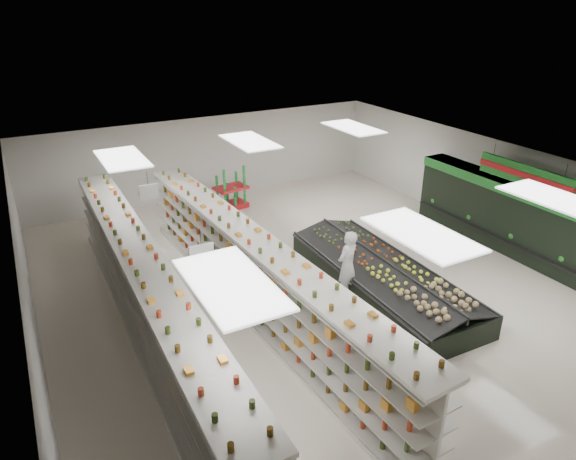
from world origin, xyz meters
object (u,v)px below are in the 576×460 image
produce_island (382,275)px  shopper_background (120,224)px  soda_endcap (231,190)px  gondola_left (147,302)px  shopper_main (347,265)px  gondola_center (255,279)px

produce_island → shopper_background: bearing=133.8°
produce_island → soda_endcap: (-1.28, 7.55, 0.31)m
gondola_left → shopper_main: gondola_left is taller
gondola_center → gondola_left: bearing=173.1°
gondola_left → produce_island: 6.24m
gondola_center → shopper_main: size_ratio=6.34×
gondola_center → soda_endcap: 7.30m
gondola_left → shopper_main: (5.07, -0.68, -0.03)m
produce_island → shopper_main: 1.23m
produce_island → shopper_main: shopper_main is taller
gondola_left → shopper_background: 5.18m
gondola_center → produce_island: bearing=-12.8°
shopper_main → shopper_background: bearing=-72.2°
gondola_center → produce_island: 3.62m
gondola_left → produce_island: size_ratio=1.97×
gondola_left → produce_island: bearing=-6.9°
gondola_left → produce_island: gondola_left is taller
produce_island → shopper_main: (-1.10, 0.12, 0.54)m
produce_island → shopper_main: size_ratio=3.30×
gondola_center → produce_island: size_ratio=1.92×
soda_endcap → shopper_background: (-4.42, -1.60, 0.11)m
gondola_center → shopper_main: 2.48m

